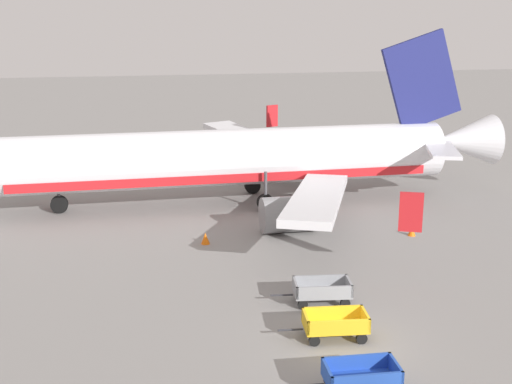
# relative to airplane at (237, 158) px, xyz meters

# --- Properties ---
(ground_plane) EXTENTS (220.00, 220.00, 0.00)m
(ground_plane) POSITION_rel_airplane_xyz_m (0.94, -20.42, -3.05)
(ground_plane) COLOR gray
(airplane) EXTENTS (37.55, 30.29, 11.34)m
(airplane) POSITION_rel_airplane_xyz_m (0.00, 0.00, 0.00)
(airplane) COLOR silver
(airplane) RESTS_ON ground
(baggage_cart_second_in_row) EXTENTS (3.58, 1.49, 1.07)m
(baggage_cart_second_in_row) POSITION_rel_airplane_xyz_m (0.46, -23.85, -2.45)
(baggage_cart_second_in_row) COLOR #234CB2
(baggage_cart_second_in_row) RESTS_ON ground
(baggage_cart_third_in_row) EXTENTS (3.60, 1.61, 1.07)m
(baggage_cart_third_in_row) POSITION_rel_airplane_xyz_m (0.76, -19.85, -2.45)
(baggage_cart_third_in_row) COLOR gold
(baggage_cart_third_in_row) RESTS_ON ground
(baggage_cart_fourth_in_row) EXTENTS (3.61, 1.66, 1.07)m
(baggage_cart_fourth_in_row) POSITION_rel_airplane_xyz_m (1.16, -16.56, -2.45)
(baggage_cart_fourth_in_row) COLOR gray
(baggage_cart_fourth_in_row) RESTS_ON ground
(traffic_cone_near_plane) EXTENTS (0.44, 0.44, 0.58)m
(traffic_cone_near_plane) POSITION_rel_airplane_xyz_m (8.81, -8.56, -2.76)
(traffic_cone_near_plane) COLOR orange
(traffic_cone_near_plane) RESTS_ON ground
(traffic_cone_mid_apron) EXTENTS (0.49, 0.49, 0.64)m
(traffic_cone_mid_apron) POSITION_rel_airplane_xyz_m (-3.03, -7.79, -2.73)
(traffic_cone_mid_apron) COLOR orange
(traffic_cone_mid_apron) RESTS_ON ground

